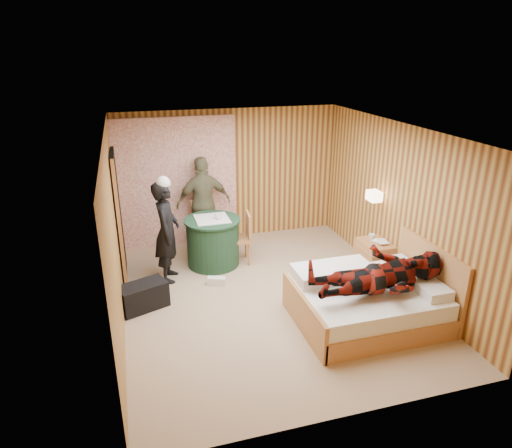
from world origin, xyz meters
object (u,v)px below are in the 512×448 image
object	(u,v)px
duffel_bag	(143,296)
man_at_table	(204,203)
wall_lamp	(374,196)
man_on_bed	(382,265)
bed	(367,301)
chair_far	(204,220)
woman_standing	(167,232)
chair_near	(242,234)
round_table	(213,241)
nightstand	(374,258)

from	to	relation	value
duffel_bag	man_at_table	distance (m)	2.39
wall_lamp	man_on_bed	size ratio (longest dim) A/B	0.15
wall_lamp	bed	world-z (taller)	wall_lamp
wall_lamp	chair_far	distance (m)	3.09
woman_standing	man_at_table	distance (m)	1.38
woman_standing	duffel_bag	bearing A→B (deg)	162.63
man_on_bed	chair_near	bearing A→B (deg)	116.06
chair_near	wall_lamp	bearing A→B (deg)	72.90
bed	chair_far	xyz separation A→B (m)	(-1.71, 3.04, 0.24)
woman_standing	man_on_bed	distance (m)	3.33
round_table	duffel_bag	size ratio (longest dim) A/B	1.41
wall_lamp	woman_standing	distance (m)	3.36
round_table	woman_standing	distance (m)	0.94
bed	man_at_table	bearing A→B (deg)	118.76
chair_far	woman_standing	size ratio (longest dim) A/B	0.57
chair_far	wall_lamp	bearing A→B (deg)	-44.30
wall_lamp	chair_near	distance (m)	2.29
nightstand	man_at_table	bearing A→B (deg)	141.62
man_on_bed	man_at_table	bearing A→B (deg)	117.37
woman_standing	nightstand	bearing A→B (deg)	-91.47
chair_near	bed	bearing A→B (deg)	33.99
round_table	man_at_table	distance (m)	0.91
wall_lamp	chair_near	xyz separation A→B (m)	(-1.98, 0.85, -0.78)
chair_near	woman_standing	size ratio (longest dim) A/B	0.55
round_table	chair_far	distance (m)	0.75
nightstand	woman_standing	xyz separation A→B (m)	(-3.24, 0.81, 0.52)
man_at_table	nightstand	bearing A→B (deg)	136.92
nightstand	man_on_bed	size ratio (longest dim) A/B	0.35
round_table	duffel_bag	world-z (taller)	round_table
round_table	man_on_bed	xyz separation A→B (m)	(1.72, -2.52, 0.51)
wall_lamp	duffel_bag	world-z (taller)	wall_lamp
wall_lamp	nightstand	size ratio (longest dim) A/B	0.42
bed	duffel_bag	world-z (taller)	bed
wall_lamp	chair_near	bearing A→B (deg)	156.78
round_table	chair_far	xyz separation A→B (m)	(-0.02, 0.75, 0.11)
nightstand	round_table	size ratio (longest dim) A/B	0.64
chair_near	duffel_bag	world-z (taller)	chair_near
wall_lamp	duffel_bag	distance (m)	3.91
chair_near	man_on_bed	xyz separation A→B (m)	(1.21, -2.47, 0.41)
nightstand	duffel_bag	distance (m)	3.70
duffel_bag	woman_standing	distance (m)	1.12
bed	nightstand	world-z (taller)	bed
bed	chair_near	xyz separation A→B (m)	(-1.19, 2.25, 0.23)
chair_far	man_on_bed	distance (m)	3.72
bed	chair_near	size ratio (longest dim) A/B	2.15
woman_standing	round_table	bearing A→B (deg)	-54.58
wall_lamp	nightstand	world-z (taller)	wall_lamp
duffel_bag	nightstand	bearing A→B (deg)	-20.90
nightstand	woman_standing	world-z (taller)	woman_standing
bed	duffel_bag	xyz separation A→B (m)	(-2.95, 1.16, -0.10)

